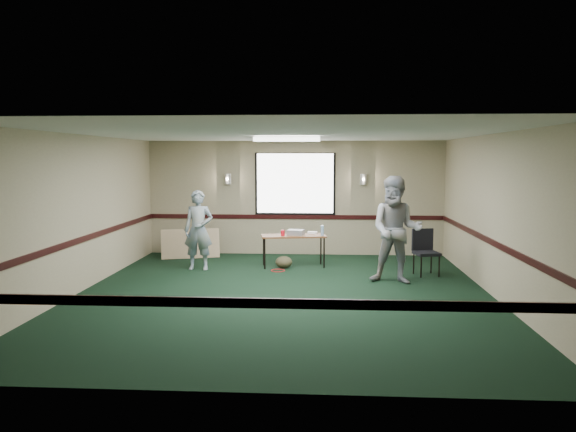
# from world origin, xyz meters

# --- Properties ---
(ground) EXTENTS (8.00, 8.00, 0.00)m
(ground) POSITION_xyz_m (0.00, 0.00, 0.00)
(ground) COLOR black
(ground) RESTS_ON ground
(room_shell) EXTENTS (8.00, 8.02, 8.00)m
(room_shell) POSITION_xyz_m (0.00, 2.12, 1.58)
(room_shell) COLOR tan
(room_shell) RESTS_ON ground
(folding_table) EXTENTS (1.42, 0.75, 0.68)m
(folding_table) POSITION_xyz_m (0.04, 2.45, 0.63)
(folding_table) COLOR brown
(folding_table) RESTS_ON ground
(projector) EXTENTS (0.38, 0.34, 0.11)m
(projector) POSITION_xyz_m (0.09, 2.47, 0.73)
(projector) COLOR gray
(projector) RESTS_ON folding_table
(game_console) EXTENTS (0.21, 0.17, 0.05)m
(game_console) POSITION_xyz_m (0.44, 2.67, 0.70)
(game_console) COLOR white
(game_console) RESTS_ON folding_table
(red_cup) EXTENTS (0.08, 0.08, 0.12)m
(red_cup) POSITION_xyz_m (-0.18, 2.33, 0.74)
(red_cup) COLOR red
(red_cup) RESTS_ON folding_table
(water_bottle) EXTENTS (0.06, 0.06, 0.22)m
(water_bottle) POSITION_xyz_m (0.65, 2.41, 0.78)
(water_bottle) COLOR #7DA6CD
(water_bottle) RESTS_ON folding_table
(duffel_bag) EXTENTS (0.43, 0.38, 0.25)m
(duffel_bag) POSITION_xyz_m (-0.15, 2.28, 0.12)
(duffel_bag) COLOR #413A25
(duffel_bag) RESTS_ON ground
(cable_coil) EXTENTS (0.37, 0.37, 0.01)m
(cable_coil) POSITION_xyz_m (-0.25, 1.97, 0.01)
(cable_coil) COLOR red
(cable_coil) RESTS_ON ground
(folded_table) EXTENTS (1.32, 0.56, 0.67)m
(folded_table) POSITION_xyz_m (-2.37, 3.30, 0.34)
(folded_table) COLOR tan
(folded_table) RESTS_ON ground
(conference_chair) EXTENTS (0.53, 0.55, 0.90)m
(conference_chair) POSITION_xyz_m (2.67, 1.80, 0.53)
(conference_chair) COLOR black
(conference_chair) RESTS_ON ground
(person_left) EXTENTS (0.60, 0.40, 1.64)m
(person_left) POSITION_xyz_m (-1.89, 2.03, 0.82)
(person_left) COLOR #456698
(person_left) RESTS_ON ground
(person_right) EXTENTS (1.10, 0.94, 1.97)m
(person_right) POSITION_xyz_m (2.00, 1.01, 0.99)
(person_right) COLOR #7E99C5
(person_right) RESTS_ON ground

